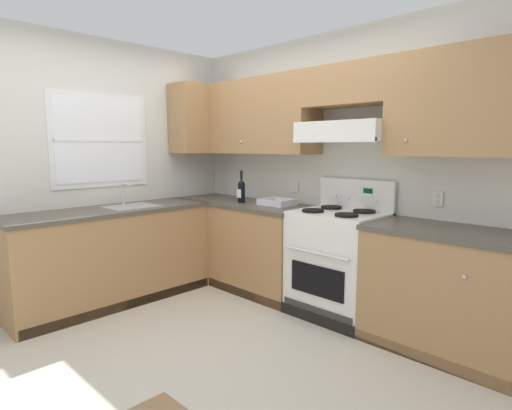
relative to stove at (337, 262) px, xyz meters
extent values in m
plane|color=beige|center=(-0.48, -1.25, -0.48)|extent=(7.04, 7.04, 0.00)
cube|color=silver|center=(-0.02, 0.37, 0.80)|extent=(4.68, 0.12, 2.55)
cube|color=#A87A4C|center=(-1.18, 0.13, 1.32)|extent=(1.56, 0.34, 0.76)
cube|color=#A87A4C|center=(1.03, 0.13, 1.32)|extent=(1.27, 0.34, 0.76)
cube|color=#A87A4C|center=(0.00, 0.13, 1.53)|extent=(0.80, 0.34, 0.34)
cube|color=white|center=(0.00, 0.09, 1.14)|extent=(0.80, 0.46, 0.17)
cube|color=white|center=(0.00, -0.13, 1.07)|extent=(0.80, 0.03, 0.04)
sphere|color=silver|center=(-1.18, -0.05, 1.06)|extent=(0.02, 0.02, 0.02)
sphere|color=silver|center=(0.60, -0.05, 1.06)|extent=(0.02, 0.02, 0.02)
cube|color=silver|center=(-0.74, 0.29, 0.60)|extent=(0.08, 0.01, 0.12)
cube|color=silver|center=(-0.74, 0.29, 0.62)|extent=(0.03, 0.00, 0.03)
cube|color=silver|center=(-0.74, 0.29, 0.58)|extent=(0.03, 0.00, 0.03)
cube|color=silver|center=(0.73, 0.29, 0.60)|extent=(0.08, 0.01, 0.12)
cube|color=silver|center=(0.73, 0.29, 0.62)|extent=(0.03, 0.00, 0.03)
cube|color=silver|center=(0.73, 0.29, 0.58)|extent=(0.03, 0.00, 0.03)
cube|color=silver|center=(-2.10, -1.15, 0.80)|extent=(0.12, 4.00, 2.55)
cube|color=white|center=(-2.05, -1.16, 1.07)|extent=(0.04, 1.00, 0.92)
cube|color=white|center=(-2.03, -1.16, 1.07)|extent=(0.01, 0.90, 0.82)
cube|color=white|center=(-2.02, -1.16, 1.07)|extent=(0.01, 0.90, 0.02)
cube|color=#A87A4C|center=(-1.86, -0.05, 1.32)|extent=(0.34, 0.64, 0.76)
cube|color=#A87A4C|center=(-1.20, -0.01, -0.04)|extent=(1.63, 0.61, 0.87)
cube|color=#51493F|center=(-1.20, -0.01, 0.41)|extent=(1.65, 0.63, 0.04)
cube|color=#A87A4C|center=(0.98, -0.01, -0.04)|extent=(1.18, 0.61, 0.87)
cube|color=#51493F|center=(0.98, -0.01, 0.41)|extent=(1.21, 0.63, 0.04)
cube|color=black|center=(-0.22, -0.28, -0.43)|extent=(3.54, 0.06, 0.09)
sphere|color=silver|center=(-1.52, -0.33, 0.20)|extent=(0.03, 0.03, 0.03)
sphere|color=silver|center=(1.15, -0.33, 0.20)|extent=(0.03, 0.03, 0.03)
cube|color=#A87A4C|center=(-1.73, -1.26, -0.04)|extent=(0.61, 1.89, 0.87)
cube|color=#51493F|center=(-1.73, -1.26, 0.41)|extent=(0.63, 1.91, 0.04)
cube|color=black|center=(-1.45, -1.26, -0.43)|extent=(0.06, 1.85, 0.09)
cube|color=#999B9E|center=(-1.73, -1.02, 0.43)|extent=(0.40, 0.48, 0.01)
cube|color=#28282B|center=(-1.73, -1.02, 0.36)|extent=(0.34, 0.42, 0.14)
cylinder|color=silver|center=(-1.89, -1.02, 0.54)|extent=(0.03, 0.03, 0.22)
cylinder|color=silver|center=(-1.81, -1.02, 0.64)|extent=(0.16, 0.02, 0.02)
cube|color=white|center=(0.00, 0.00, -0.02)|extent=(0.76, 0.58, 0.91)
cube|color=black|center=(0.00, -0.30, -0.10)|extent=(0.53, 0.01, 0.26)
cylinder|color=silver|center=(0.00, -0.32, 0.14)|extent=(0.65, 0.02, 0.02)
cube|color=#333333|center=(0.00, -0.30, -0.38)|extent=(0.70, 0.01, 0.11)
cube|color=white|center=(0.00, 0.00, 0.44)|extent=(0.76, 0.58, 0.02)
cube|color=white|center=(0.00, 0.27, 0.58)|extent=(0.76, 0.04, 0.29)
cube|color=#053F0C|center=(0.13, 0.25, 0.63)|extent=(0.09, 0.01, 0.04)
cylinder|color=black|center=(-0.17, -0.14, 0.46)|extent=(0.19, 0.19, 0.02)
cylinder|color=black|center=(-0.17, -0.14, 0.45)|extent=(0.07, 0.07, 0.01)
cylinder|color=black|center=(0.17, -0.14, 0.46)|extent=(0.19, 0.19, 0.02)
cylinder|color=black|center=(0.17, -0.14, 0.45)|extent=(0.07, 0.07, 0.01)
cylinder|color=black|center=(-0.17, 0.14, 0.46)|extent=(0.19, 0.19, 0.02)
cylinder|color=black|center=(-0.17, 0.14, 0.45)|extent=(0.07, 0.07, 0.01)
cylinder|color=black|center=(0.17, 0.14, 0.46)|extent=(0.19, 0.19, 0.02)
cylinder|color=black|center=(0.17, 0.14, 0.45)|extent=(0.07, 0.07, 0.01)
cylinder|color=white|center=(-0.21, 0.25, 0.55)|extent=(0.04, 0.02, 0.04)
cylinder|color=white|center=(-0.07, 0.25, 0.55)|extent=(0.04, 0.02, 0.04)
cylinder|color=white|center=(0.07, 0.25, 0.55)|extent=(0.04, 0.02, 0.04)
cylinder|color=white|center=(0.21, 0.25, 0.55)|extent=(0.04, 0.02, 0.04)
cylinder|color=black|center=(-1.16, -0.07, 0.53)|extent=(0.07, 0.07, 0.20)
cone|color=black|center=(-1.16, -0.07, 0.65)|extent=(0.07, 0.07, 0.04)
cylinder|color=black|center=(-1.16, -0.07, 0.72)|extent=(0.03, 0.03, 0.09)
cylinder|color=black|center=(-1.16, -0.07, 0.75)|extent=(0.03, 0.03, 0.02)
cube|color=silver|center=(-1.16, -0.11, 0.53)|extent=(0.07, 0.00, 0.09)
cube|color=silver|center=(-0.76, 0.05, 0.44)|extent=(0.26, 0.21, 0.02)
cube|color=silver|center=(-0.76, -0.07, 0.46)|extent=(0.33, 0.01, 0.06)
cube|color=silver|center=(-0.76, 0.18, 0.46)|extent=(0.33, 0.01, 0.06)
cube|color=silver|center=(-0.92, 0.05, 0.46)|extent=(0.01, 0.23, 0.06)
cube|color=silver|center=(-0.61, 0.05, 0.46)|extent=(0.01, 0.23, 0.06)
camera|label=1|loc=(2.00, -3.04, 1.01)|focal=29.19mm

